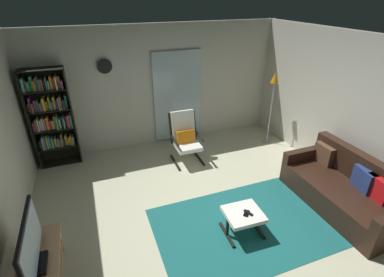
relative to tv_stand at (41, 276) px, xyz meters
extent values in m
plane|color=beige|center=(2.30, 0.39, -0.30)|extent=(7.02, 7.02, 0.00)
cube|color=beige|center=(2.30, 3.29, 1.00)|extent=(5.60, 0.06, 2.60)
cube|color=beige|center=(5.00, 0.39, 1.00)|extent=(0.06, 6.00, 2.60)
cube|color=silver|center=(2.70, 3.22, 0.75)|extent=(1.10, 0.01, 2.00)
cube|color=#1A5F5E|center=(2.68, 0.12, -0.29)|extent=(2.58, 1.76, 0.01)
cube|color=tan|center=(0.00, 0.01, 0.14)|extent=(0.44, 1.30, 0.02)
cylinder|color=tan|center=(0.17, 0.61, -0.08)|extent=(0.05, 0.05, 0.43)
cylinder|color=tan|center=(-0.17, 0.61, -0.08)|extent=(0.05, 0.05, 0.43)
cube|color=black|center=(0.00, 0.01, 0.18)|extent=(0.20, 0.32, 0.05)
cube|color=black|center=(0.00, 0.01, 0.48)|extent=(0.04, 1.00, 0.57)
cube|color=silver|center=(0.02, 0.01, 0.48)|extent=(0.01, 0.94, 0.51)
cube|color=black|center=(-0.26, 3.03, 0.67)|extent=(0.02, 0.30, 1.94)
cube|color=black|center=(0.48, 3.03, 0.67)|extent=(0.02, 0.30, 1.94)
cube|color=black|center=(0.11, 3.17, 0.67)|extent=(0.76, 0.02, 1.94)
cube|color=black|center=(0.11, 3.03, -0.28)|extent=(0.73, 0.28, 0.02)
cube|color=black|center=(0.11, 3.03, 0.09)|extent=(0.73, 0.28, 0.02)
cube|color=black|center=(0.11, 3.03, 0.48)|extent=(0.73, 0.28, 0.02)
cube|color=black|center=(0.11, 3.03, 0.87)|extent=(0.73, 0.28, 0.02)
cube|color=black|center=(0.11, 3.03, 1.26)|extent=(0.73, 0.28, 0.02)
cube|color=black|center=(0.11, 3.03, 1.63)|extent=(0.73, 0.28, 0.02)
cube|color=#35853E|center=(-0.22, 3.04, 0.17)|extent=(0.04, 0.10, 0.15)
cube|color=#2D1E1C|center=(-0.18, 3.03, 0.21)|extent=(0.02, 0.23, 0.23)
cube|color=beige|center=(-0.15, 3.04, 0.22)|extent=(0.03, 0.23, 0.25)
cube|color=#3667AC|center=(-0.11, 3.04, 0.23)|extent=(0.03, 0.24, 0.27)
cube|color=gold|center=(-0.07, 3.02, 0.22)|extent=(0.02, 0.16, 0.25)
cube|color=teal|center=(-0.03, 3.02, 0.22)|extent=(0.04, 0.13, 0.23)
cube|color=#569394|center=(0.02, 3.02, 0.20)|extent=(0.04, 0.18, 0.20)
cube|color=gold|center=(0.07, 3.04, 0.19)|extent=(0.04, 0.16, 0.18)
cube|color=teal|center=(0.13, 3.05, 0.19)|extent=(0.04, 0.22, 0.18)
cube|color=#953A8A|center=(0.17, 3.02, 0.18)|extent=(0.02, 0.19, 0.17)
cube|color=olive|center=(0.19, 3.02, 0.23)|extent=(0.02, 0.15, 0.26)
cube|color=#1F2F20|center=(0.23, 3.03, 0.18)|extent=(0.02, 0.19, 0.16)
cube|color=#A5993C|center=(0.27, 3.03, 0.20)|extent=(0.04, 0.13, 0.20)
cube|color=gold|center=(0.32, 3.03, 0.17)|extent=(0.04, 0.13, 0.15)
cube|color=orange|center=(0.36, 3.04, 0.20)|extent=(0.03, 0.20, 0.20)
cube|color=slate|center=(0.40, 3.04, 0.19)|extent=(0.04, 0.18, 0.18)
cube|color=#923D85|center=(-0.22, 3.03, 0.58)|extent=(0.03, 0.18, 0.19)
cube|color=brown|center=(-0.18, 3.01, 0.61)|extent=(0.03, 0.16, 0.24)
cube|color=beige|center=(-0.14, 3.02, 0.61)|extent=(0.02, 0.19, 0.25)
cube|color=beige|center=(-0.11, 3.03, 0.59)|extent=(0.03, 0.13, 0.21)
cube|color=#BABD9E|center=(-0.07, 3.04, 0.61)|extent=(0.03, 0.16, 0.24)
cube|color=#9F498E|center=(-0.03, 3.01, 0.61)|extent=(0.03, 0.12, 0.24)
cube|color=orange|center=(0.02, 3.03, 0.61)|extent=(0.04, 0.15, 0.25)
cube|color=red|center=(0.07, 3.03, 0.57)|extent=(0.04, 0.14, 0.17)
cube|color=beige|center=(0.11, 3.04, 0.58)|extent=(0.03, 0.17, 0.18)
cube|color=orange|center=(0.14, 3.04, 0.62)|extent=(0.02, 0.17, 0.26)
cube|color=#36914D|center=(0.18, 3.01, 0.62)|extent=(0.04, 0.22, 0.26)
cube|color=beige|center=(0.23, 3.02, 0.58)|extent=(0.03, 0.16, 0.19)
cube|color=#3C8F4A|center=(0.27, 3.04, 0.59)|extent=(0.02, 0.11, 0.21)
cube|color=teal|center=(0.31, 3.02, 0.60)|extent=(0.03, 0.20, 0.22)
cube|color=#182F2A|center=(0.33, 3.04, 0.60)|extent=(0.02, 0.14, 0.23)
cube|color=red|center=(0.36, 3.04, 0.61)|extent=(0.02, 0.22, 0.24)
cube|color=#A03C82|center=(0.39, 3.03, 0.62)|extent=(0.04, 0.24, 0.26)
cube|color=#3D844B|center=(0.44, 3.02, 0.62)|extent=(0.03, 0.23, 0.27)
cube|color=orange|center=(-0.22, 3.04, 0.95)|extent=(0.03, 0.13, 0.15)
cube|color=#8E3085|center=(-0.19, 3.04, 1.01)|extent=(0.02, 0.21, 0.27)
cube|color=brown|center=(-0.15, 3.03, 0.96)|extent=(0.03, 0.23, 0.17)
cube|color=#973F96|center=(-0.11, 3.01, 0.98)|extent=(0.03, 0.11, 0.22)
cube|color=#2E8746|center=(-0.07, 3.03, 0.98)|extent=(0.04, 0.16, 0.21)
cube|color=#9A3588|center=(-0.02, 3.01, 0.96)|extent=(0.04, 0.18, 0.17)
cube|color=gold|center=(0.03, 3.03, 1.00)|extent=(0.04, 0.17, 0.24)
cube|color=gold|center=(0.08, 3.05, 0.96)|extent=(0.04, 0.11, 0.16)
cube|color=#9AA035|center=(0.13, 3.05, 1.00)|extent=(0.03, 0.20, 0.24)
cube|color=#3760B6|center=(0.16, 3.03, 0.96)|extent=(0.03, 0.19, 0.17)
cube|color=gold|center=(0.21, 3.03, 0.99)|extent=(0.04, 0.11, 0.24)
cube|color=#9A3F8B|center=(0.25, 3.03, 0.97)|extent=(0.03, 0.14, 0.20)
cube|color=slate|center=(0.29, 3.01, 0.99)|extent=(0.02, 0.23, 0.23)
cube|color=brown|center=(0.32, 3.02, 1.00)|extent=(0.04, 0.23, 0.25)
cube|color=#1F2B2E|center=(0.37, 3.03, 0.96)|extent=(0.04, 0.24, 0.17)
cube|color=#2B8B46|center=(0.42, 3.02, 1.00)|extent=(0.04, 0.13, 0.25)
cube|color=teal|center=(-0.22, 3.03, 1.38)|extent=(0.04, 0.21, 0.24)
cube|color=brown|center=(-0.17, 3.04, 1.36)|extent=(0.02, 0.15, 0.20)
cube|color=#3C8C4A|center=(-0.14, 3.04, 1.35)|extent=(0.04, 0.16, 0.17)
cube|color=#319149|center=(-0.08, 3.02, 1.40)|extent=(0.04, 0.10, 0.26)
cube|color=orange|center=(-0.04, 3.04, 1.36)|extent=(0.02, 0.20, 0.18)
cube|color=brown|center=(-0.01, 3.03, 1.38)|extent=(0.03, 0.16, 0.23)
cube|color=teal|center=(0.02, 3.03, 1.39)|extent=(0.02, 0.11, 0.25)
cube|color=#5C9296|center=(0.04, 3.02, 1.36)|extent=(0.02, 0.17, 0.20)
cube|color=brown|center=(0.08, 3.02, 1.37)|extent=(0.04, 0.16, 0.21)
cube|color=#2B192B|center=(0.11, 3.05, 1.35)|extent=(0.03, 0.16, 0.17)
cube|color=#409053|center=(0.15, 3.03, 1.38)|extent=(0.02, 0.15, 0.23)
cube|color=teal|center=(0.19, 3.01, 1.35)|extent=(0.03, 0.16, 0.17)
cube|color=orange|center=(0.23, 3.02, 1.38)|extent=(0.04, 0.14, 0.24)
cube|color=red|center=(0.28, 3.02, 1.37)|extent=(0.04, 0.19, 0.22)
cube|color=beige|center=(0.32, 3.01, 1.39)|extent=(0.03, 0.24, 0.24)
cube|color=#A79928|center=(0.37, 3.03, 1.38)|extent=(0.04, 0.12, 0.22)
cube|color=#9F429A|center=(0.41, 3.03, 1.34)|extent=(0.03, 0.22, 0.16)
cube|color=black|center=(4.37, -0.03, -0.10)|extent=(0.89, 1.94, 0.40)
cube|color=black|center=(4.73, -0.03, 0.33)|extent=(0.18, 1.94, 0.46)
cube|color=black|center=(4.37, 0.87, 0.20)|extent=(0.89, 0.14, 0.20)
cube|color=brown|center=(4.60, 0.67, 0.27)|extent=(0.15, 0.38, 0.34)
cube|color=red|center=(4.60, -0.41, 0.27)|extent=(0.18, 0.39, 0.34)
cube|color=navy|center=(4.60, -0.16, 0.27)|extent=(0.21, 0.40, 0.34)
cube|color=black|center=(2.79, 2.17, -0.28)|extent=(0.04, 0.60, 0.04)
cube|color=black|center=(2.79, 2.43, 0.38)|extent=(0.04, 0.18, 0.63)
cube|color=black|center=(2.79, 2.19, 0.24)|extent=(0.04, 0.52, 0.03)
cube|color=black|center=(2.27, 2.17, -0.28)|extent=(0.04, 0.60, 0.04)
cube|color=black|center=(2.27, 2.43, 0.38)|extent=(0.04, 0.18, 0.63)
cube|color=black|center=(2.27, 2.19, 0.24)|extent=(0.04, 0.52, 0.03)
cube|color=white|center=(2.53, 2.15, 0.08)|extent=(0.48, 0.52, 0.08)
cube|color=white|center=(2.53, 2.41, 0.42)|extent=(0.48, 0.19, 0.60)
cube|color=orange|center=(2.53, 2.25, 0.20)|extent=(0.36, 0.20, 0.34)
cube|color=white|center=(2.61, 0.03, 0.04)|extent=(0.54, 0.50, 0.06)
cube|color=black|center=(2.37, 0.04, -0.28)|extent=(0.06, 0.48, 0.04)
cube|color=black|center=(2.37, 0.04, -0.12)|extent=(0.04, 0.04, 0.31)
cube|color=black|center=(2.85, 0.02, -0.28)|extent=(0.06, 0.48, 0.04)
cube|color=black|center=(2.85, 0.02, -0.12)|extent=(0.04, 0.04, 0.31)
cube|color=black|center=(2.67, 0.00, 0.08)|extent=(0.09, 0.15, 0.02)
cube|color=black|center=(2.64, 0.00, 0.08)|extent=(0.15, 0.15, 0.01)
cylinder|color=#A5A5AD|center=(4.57, 2.32, -0.29)|extent=(0.22, 0.22, 0.02)
cylinder|color=#B2B2B7|center=(4.57, 2.32, 0.42)|extent=(0.02, 0.02, 1.40)
cone|color=orange|center=(4.57, 2.32, 1.23)|extent=(0.17, 0.17, 0.23)
cylinder|color=silver|center=(1.21, 3.22, 1.55)|extent=(0.28, 0.02, 0.28)
cylinder|color=black|center=(1.21, 3.21, 1.55)|extent=(0.29, 0.01, 0.29)
camera|label=1|loc=(0.83, -2.61, 2.85)|focal=26.76mm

